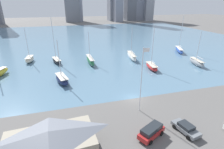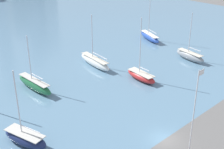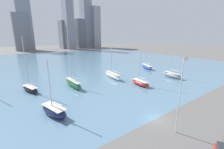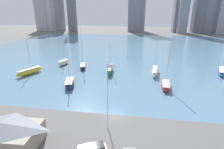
# 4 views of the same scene
# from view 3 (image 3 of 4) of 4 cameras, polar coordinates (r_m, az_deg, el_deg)

# --- Properties ---
(ground_plane) EXTENTS (500.00, 500.00, 0.00)m
(ground_plane) POSITION_cam_3_polar(r_m,az_deg,el_deg) (31.23, 16.19, -15.95)
(ground_plane) COLOR #605E5B
(harbor_water) EXTENTS (180.00, 140.00, 0.00)m
(harbor_water) POSITION_cam_3_polar(r_m,az_deg,el_deg) (89.89, -21.73, 3.51)
(harbor_water) COLOR slate
(harbor_water) RESTS_ON ground_plane
(flag_pole) EXTENTS (1.24, 0.14, 12.79)m
(flag_pole) POSITION_cam_3_polar(r_m,az_deg,el_deg) (25.67, 24.55, -6.54)
(flag_pole) COLOR silver
(flag_pole) RESTS_ON ground_plane
(distant_city_skyline) EXTENTS (205.89, 25.63, 73.87)m
(distant_city_skyline) POSITION_cam_3_polar(r_m,az_deg,el_deg) (187.43, -35.11, 15.27)
(distant_city_skyline) COLOR #9E9EA8
(distant_city_skyline) RESTS_ON ground_plane
(sailboat_blue) EXTENTS (5.53, 10.00, 15.41)m
(sailboat_blue) POSITION_cam_3_polar(r_m,az_deg,el_deg) (74.56, 13.09, 2.91)
(sailboat_blue) COLOR #284CA8
(sailboat_blue) RESTS_ON harbor_water
(sailboat_navy) EXTENTS (4.45, 8.04, 11.40)m
(sailboat_navy) POSITION_cam_3_polar(r_m,az_deg,el_deg) (32.95, -21.24, -12.67)
(sailboat_navy) COLOR #19234C
(sailboat_navy) RESTS_ON harbor_water
(sailboat_green) EXTENTS (2.15, 10.57, 10.73)m
(sailboat_green) POSITION_cam_3_polar(r_m,az_deg,el_deg) (48.00, -14.54, -3.40)
(sailboat_green) COLOR #236B3D
(sailboat_green) RESTS_ON harbor_water
(sailboat_red) EXTENTS (3.09, 7.81, 12.93)m
(sailboat_red) POSITION_cam_3_polar(r_m,az_deg,el_deg) (49.11, 10.73, -3.05)
(sailboat_red) COLOR #B72828
(sailboat_red) RESTS_ON harbor_water
(sailboat_gray) EXTENTS (3.16, 8.51, 11.24)m
(sailboat_gray) POSITION_cam_3_polar(r_m,az_deg,el_deg) (61.61, 21.78, -0.14)
(sailboat_gray) COLOR gray
(sailboat_gray) RESTS_ON harbor_water
(sailboat_white) EXTENTS (3.15, 11.05, 11.68)m
(sailboat_white) POSITION_cam_3_polar(r_m,az_deg,el_deg) (56.18, 0.27, -0.37)
(sailboat_white) COLOR white
(sailboat_white) RESTS_ON harbor_water
(sailboat_black) EXTENTS (4.09, 7.87, 15.44)m
(sailboat_black) POSITION_cam_3_polar(r_m,az_deg,el_deg) (48.96, -28.72, -4.70)
(sailboat_black) COLOR black
(sailboat_black) RESTS_ON harbor_water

